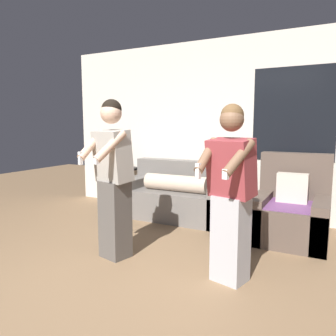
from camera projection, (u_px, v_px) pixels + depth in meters
ground_plane at (89, 312)px, 2.47m from camera, size 14.00×14.00×0.00m
wall_back at (224, 128)px, 5.05m from camera, size 5.56×0.07×2.70m
couch at (180, 197)px, 5.01m from camera, size 1.77×0.87×0.84m
armchair at (291, 213)px, 4.03m from camera, size 0.86×0.94×1.04m
side_table at (122, 173)px, 5.71m from camera, size 0.53×0.43×0.82m
person_left at (113, 178)px, 3.40m from camera, size 0.46×0.54×1.66m
person_right at (231, 194)px, 2.86m from camera, size 0.47×0.55×1.58m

